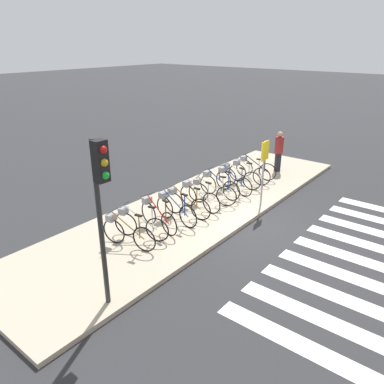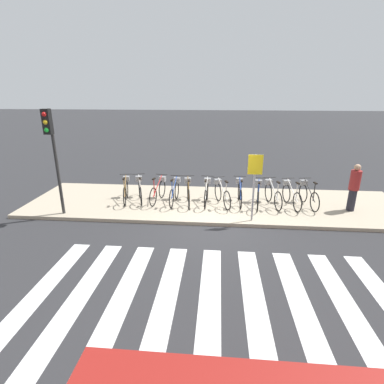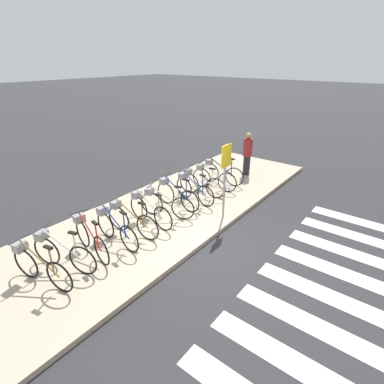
{
  "view_description": "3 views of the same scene",
  "coord_description": "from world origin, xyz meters",
  "px_view_note": "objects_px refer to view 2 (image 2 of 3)",
  "views": [
    {
      "loc": [
        -8.89,
        -4.91,
        5.09
      ],
      "look_at": [
        -1.15,
        1.28,
        1.08
      ],
      "focal_mm": 35.0,
      "sensor_mm": 36.0,
      "label": 1
    },
    {
      "loc": [
        0.08,
        -8.6,
        4.05
      ],
      "look_at": [
        -0.75,
        0.81,
        0.85
      ],
      "focal_mm": 28.0,
      "sensor_mm": 36.0,
      "label": 2
    },
    {
      "loc": [
        -5.21,
        -3.59,
        4.28
      ],
      "look_at": [
        0.73,
        1.04,
        0.89
      ],
      "focal_mm": 28.0,
      "sensor_mm": 36.0,
      "label": 3
    }
  ],
  "objects_px": {
    "parked_bicycle_0": "(126,189)",
    "sign_post": "(255,177)",
    "parked_bicycle_5": "(207,192)",
    "parked_bicycle_10": "(291,194)",
    "parked_bicycle_7": "(240,192)",
    "parked_bicycle_9": "(272,193)",
    "parked_bicycle_2": "(159,190)",
    "parked_bicycle_8": "(258,194)",
    "parked_bicycle_4": "(188,191)",
    "parked_bicycle_1": "(140,189)",
    "parked_bicycle_6": "(222,193)",
    "traffic_light": "(51,141)",
    "parked_bicycle_3": "(175,191)",
    "pedestrian": "(354,187)",
    "parked_bicycle_11": "(308,194)"
  },
  "relations": [
    {
      "from": "parked_bicycle_5",
      "to": "parked_bicycle_6",
      "type": "distance_m",
      "value": 0.55
    },
    {
      "from": "parked_bicycle_1",
      "to": "sign_post",
      "type": "bearing_deg",
      "value": -20.86
    },
    {
      "from": "parked_bicycle_4",
      "to": "parked_bicycle_11",
      "type": "xyz_separation_m",
      "value": [
        4.28,
        0.07,
        0.0
      ]
    },
    {
      "from": "parked_bicycle_8",
      "to": "pedestrian",
      "type": "height_order",
      "value": "pedestrian"
    },
    {
      "from": "pedestrian",
      "to": "parked_bicycle_2",
      "type": "bearing_deg",
      "value": 177.07
    },
    {
      "from": "parked_bicycle_1",
      "to": "parked_bicycle_5",
      "type": "bearing_deg",
      "value": -1.62
    },
    {
      "from": "parked_bicycle_6",
      "to": "parked_bicycle_10",
      "type": "distance_m",
      "value": 2.46
    },
    {
      "from": "parked_bicycle_0",
      "to": "parked_bicycle_2",
      "type": "distance_m",
      "value": 1.23
    },
    {
      "from": "sign_post",
      "to": "parked_bicycle_6",
      "type": "bearing_deg",
      "value": 124.86
    },
    {
      "from": "parked_bicycle_6",
      "to": "parked_bicycle_9",
      "type": "height_order",
      "value": "same"
    },
    {
      "from": "parked_bicycle_0",
      "to": "sign_post",
      "type": "distance_m",
      "value": 4.85
    },
    {
      "from": "parked_bicycle_3",
      "to": "parked_bicycle_9",
      "type": "bearing_deg",
      "value": 0.93
    },
    {
      "from": "parked_bicycle_9",
      "to": "traffic_light",
      "type": "distance_m",
      "value": 7.57
    },
    {
      "from": "parked_bicycle_0",
      "to": "parked_bicycle_4",
      "type": "xyz_separation_m",
      "value": [
        2.34,
        -0.01,
        0.0
      ]
    },
    {
      "from": "parked_bicycle_2",
      "to": "parked_bicycle_1",
      "type": "bearing_deg",
      "value": 180.0
    },
    {
      "from": "pedestrian",
      "to": "parked_bicycle_6",
      "type": "bearing_deg",
      "value": 177.43
    },
    {
      "from": "parked_bicycle_1",
      "to": "parked_bicycle_9",
      "type": "height_order",
      "value": "same"
    },
    {
      "from": "pedestrian",
      "to": "traffic_light",
      "type": "relative_size",
      "value": 0.48
    },
    {
      "from": "parked_bicycle_6",
      "to": "parked_bicycle_11",
      "type": "relative_size",
      "value": 0.96
    },
    {
      "from": "parked_bicycle_3",
      "to": "pedestrian",
      "type": "relative_size",
      "value": 1.0
    },
    {
      "from": "parked_bicycle_1",
      "to": "parked_bicycle_3",
      "type": "bearing_deg",
      "value": -4.7
    },
    {
      "from": "traffic_light",
      "to": "parked_bicycle_5",
      "type": "bearing_deg",
      "value": 17.54
    },
    {
      "from": "parked_bicycle_7",
      "to": "parked_bicycle_4",
      "type": "bearing_deg",
      "value": -176.79
    },
    {
      "from": "parked_bicycle_7",
      "to": "parked_bicycle_9",
      "type": "bearing_deg",
      "value": -3.18
    },
    {
      "from": "parked_bicycle_5",
      "to": "pedestrian",
      "type": "relative_size",
      "value": 1.0
    },
    {
      "from": "pedestrian",
      "to": "parked_bicycle_9",
      "type": "bearing_deg",
      "value": 173.59
    },
    {
      "from": "parked_bicycle_5",
      "to": "parked_bicycle_10",
      "type": "relative_size",
      "value": 1.01
    },
    {
      "from": "parked_bicycle_6",
      "to": "parked_bicycle_7",
      "type": "height_order",
      "value": "same"
    },
    {
      "from": "parked_bicycle_11",
      "to": "pedestrian",
      "type": "xyz_separation_m",
      "value": [
        1.38,
        -0.33,
        0.42
      ]
    },
    {
      "from": "parked_bicycle_1",
      "to": "parked_bicycle_0",
      "type": "bearing_deg",
      "value": -171.21
    },
    {
      "from": "parked_bicycle_8",
      "to": "traffic_light",
      "type": "relative_size",
      "value": 0.47
    },
    {
      "from": "parked_bicycle_6",
      "to": "parked_bicycle_7",
      "type": "xyz_separation_m",
      "value": [
        0.66,
        0.16,
        0.0
      ]
    },
    {
      "from": "parked_bicycle_2",
      "to": "parked_bicycle_8",
      "type": "relative_size",
      "value": 0.99
    },
    {
      "from": "parked_bicycle_9",
      "to": "parked_bicycle_11",
      "type": "relative_size",
      "value": 0.99
    },
    {
      "from": "pedestrian",
      "to": "sign_post",
      "type": "bearing_deg",
      "value": -161.33
    },
    {
      "from": "parked_bicycle_5",
      "to": "parked_bicycle_11",
      "type": "height_order",
      "value": "same"
    },
    {
      "from": "parked_bicycle_4",
      "to": "parked_bicycle_8",
      "type": "bearing_deg",
      "value": -1.34
    },
    {
      "from": "parked_bicycle_6",
      "to": "parked_bicycle_11",
      "type": "bearing_deg",
      "value": 2.41
    },
    {
      "from": "parked_bicycle_6",
      "to": "sign_post",
      "type": "height_order",
      "value": "sign_post"
    },
    {
      "from": "parked_bicycle_1",
      "to": "parked_bicycle_7",
      "type": "xyz_separation_m",
      "value": [
        3.71,
        0.01,
        0.0
      ]
    },
    {
      "from": "parked_bicycle_2",
      "to": "parked_bicycle_3",
      "type": "bearing_deg",
      "value": -9.99
    },
    {
      "from": "parked_bicycle_5",
      "to": "parked_bicycle_9",
      "type": "height_order",
      "value": "same"
    },
    {
      "from": "parked_bicycle_0",
      "to": "sign_post",
      "type": "bearing_deg",
      "value": -17.74
    },
    {
      "from": "sign_post",
      "to": "traffic_light",
      "type": "bearing_deg",
      "value": -179.53
    },
    {
      "from": "parked_bicycle_3",
      "to": "parked_bicycle_8",
      "type": "relative_size",
      "value": 1.0
    },
    {
      "from": "parked_bicycle_0",
      "to": "parked_bicycle_5",
      "type": "bearing_deg",
      "value": 0.17
    },
    {
      "from": "sign_post",
      "to": "parked_bicycle_0",
      "type": "bearing_deg",
      "value": 162.26
    },
    {
      "from": "parked_bicycle_5",
      "to": "parked_bicycle_9",
      "type": "xyz_separation_m",
      "value": [
        2.36,
        0.02,
        0.0
      ]
    },
    {
      "from": "parked_bicycle_7",
      "to": "parked_bicycle_11",
      "type": "relative_size",
      "value": 1.01
    },
    {
      "from": "parked_bicycle_3",
      "to": "pedestrian",
      "type": "bearing_deg",
      "value": -2.21
    }
  ]
}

